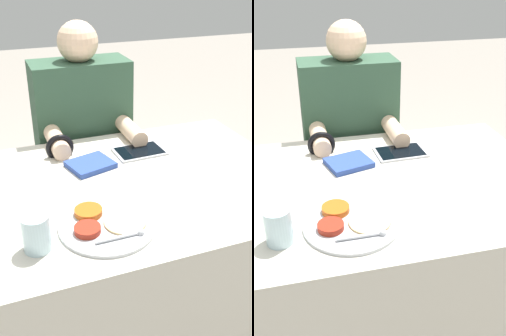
% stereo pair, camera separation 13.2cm
% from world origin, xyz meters
% --- Properties ---
extents(ground_plane, '(12.00, 12.00, 0.00)m').
position_xyz_m(ground_plane, '(0.00, 0.00, 0.00)').
color(ground_plane, gray).
extents(dining_table, '(1.24, 0.83, 0.71)m').
position_xyz_m(dining_table, '(0.00, 0.00, 0.35)').
color(dining_table, beige).
rests_on(dining_table, ground_plane).
extents(thali_tray, '(0.28, 0.28, 0.03)m').
position_xyz_m(thali_tray, '(-0.13, -0.22, 0.71)').
color(thali_tray, '#B7BABF').
rests_on(thali_tray, dining_table).
extents(red_notebook, '(0.19, 0.17, 0.02)m').
position_xyz_m(red_notebook, '(-0.07, 0.15, 0.71)').
color(red_notebook, silver).
rests_on(red_notebook, dining_table).
extents(tablet_device, '(0.20, 0.14, 0.01)m').
position_xyz_m(tablet_device, '(0.14, 0.20, 0.71)').
color(tablet_device, '#B7B7BC').
rests_on(tablet_device, dining_table).
extents(person_diner, '(0.43, 0.42, 1.17)m').
position_xyz_m(person_diner, '(0.00, 0.54, 0.54)').
color(person_diner, black).
rests_on(person_diner, ground_plane).
extents(drinking_glass, '(0.08, 0.08, 0.10)m').
position_xyz_m(drinking_glass, '(-0.33, -0.25, 0.76)').
color(drinking_glass, silver).
rests_on(drinking_glass, dining_table).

